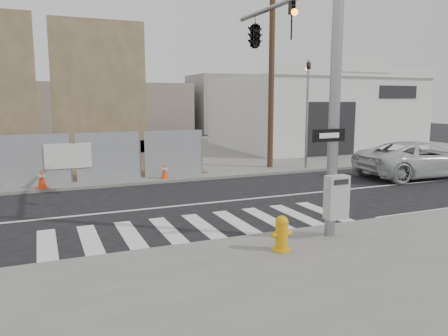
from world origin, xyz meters
name	(u,v)px	position (x,y,z in m)	size (l,w,h in m)	color
ground	(177,206)	(0.00, 0.00, 0.00)	(100.00, 100.00, 0.00)	black
sidewalk_far	(111,155)	(0.00, 14.00, 0.06)	(50.00, 20.00, 0.12)	slate
signal_pole	(277,53)	(2.49, -2.05, 4.78)	(0.96, 5.87, 7.00)	gray
far_signal_pole	(307,99)	(8.00, 4.60, 3.48)	(0.16, 0.20, 5.60)	gray
concrete_wall_right	(100,101)	(-0.50, 14.08, 3.38)	(5.50, 1.30, 8.00)	brown
auto_shop	(312,113)	(14.00, 12.97, 2.54)	(12.00, 10.20, 5.95)	silver
utility_pole_right	(272,63)	(6.50, 5.50, 5.20)	(1.60, 0.28, 10.00)	#4E3724
fire_hydrant	(282,233)	(0.81, -5.32, 0.52)	(0.51, 0.50, 0.80)	orange
suv	(419,159)	(11.63, 1.01, 0.81)	(2.68, 5.81, 1.61)	silver
traffic_cone_c	(42,179)	(-4.02, 4.22, 0.49)	(0.51, 0.51, 0.75)	#F43A0C
traffic_cone_d	(165,171)	(0.81, 4.46, 0.43)	(0.34, 0.34, 0.64)	#EF4C0C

